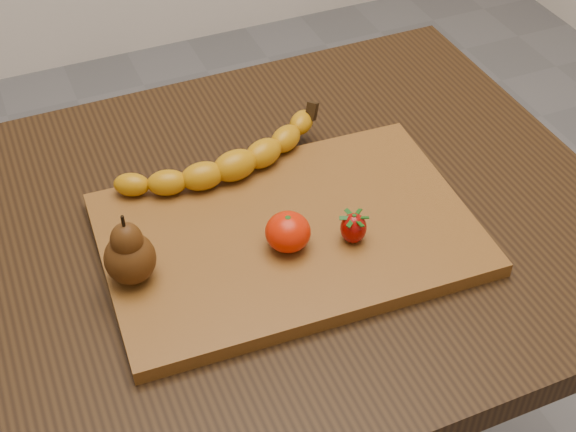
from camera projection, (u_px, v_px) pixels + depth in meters
name	position (u px, v px, depth m)	size (l,w,h in m)	color
table	(234.00, 284.00, 1.07)	(1.00, 0.70, 0.76)	black
cutting_board	(288.00, 234.00, 0.99)	(0.45, 0.30, 0.02)	brown
banana	(235.00, 165.00, 1.04)	(0.26, 0.07, 0.04)	#BF8108
pear	(128.00, 248.00, 0.89)	(0.06, 0.06, 0.09)	#4B280C
mandarin	(288.00, 232.00, 0.94)	(0.05, 0.05, 0.05)	red
strawberry	(353.00, 227.00, 0.95)	(0.03, 0.03, 0.04)	#930704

